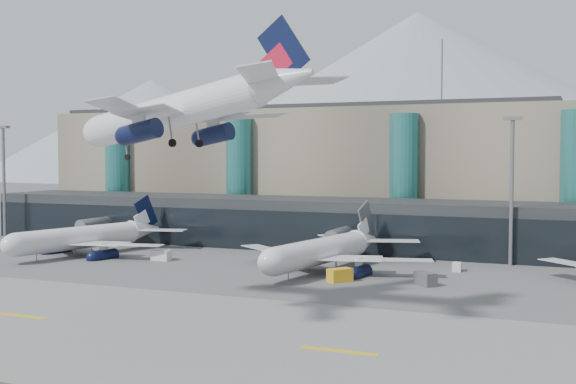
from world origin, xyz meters
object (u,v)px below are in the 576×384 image
(lightmast_mid, at_px, (512,182))
(jet_parked_left, at_px, (95,230))
(jet_parked_mid, at_px, (330,242))
(veh_a, at_px, (161,255))
(veh_c, at_px, (425,279))
(veh_g, at_px, (457,267))
(veh_h, at_px, (340,275))
(veh_f, at_px, (54,246))
(hero_jet, at_px, (197,98))
(veh_b, at_px, (304,255))
(lightmast_left, at_px, (4,175))

(lightmast_mid, height_order, jet_parked_left, lightmast_mid)
(jet_parked_mid, xyz_separation_m, veh_a, (-31.61, -1.96, -3.68))
(jet_parked_mid, bearing_deg, jet_parked_left, 99.32)
(jet_parked_mid, xyz_separation_m, veh_c, (17.64, -8.43, -3.65))
(veh_g, relative_size, veh_h, 0.65)
(jet_parked_left, xyz_separation_m, veh_h, (53.46, -11.15, -3.58))
(jet_parked_mid, distance_m, veh_g, 21.11)
(jet_parked_left, xyz_separation_m, veh_c, (65.94, -9.14, -3.61))
(jet_parked_left, bearing_deg, veh_a, -84.91)
(jet_parked_mid, height_order, veh_f, jet_parked_mid)
(lightmast_mid, xyz_separation_m, veh_h, (-22.07, -26.66, -13.41))
(lightmast_mid, distance_m, hero_jet, 65.26)
(hero_jet, height_order, veh_a, hero_jet)
(jet_parked_left, xyz_separation_m, jet_parked_mid, (48.31, -0.71, 0.03))
(jet_parked_mid, relative_size, veh_h, 10.35)
(jet_parked_left, bearing_deg, veh_b, -62.44)
(lightmast_left, bearing_deg, veh_g, -3.78)
(veh_c, relative_size, veh_f, 1.18)
(jet_parked_mid, relative_size, veh_a, 11.23)
(veh_g, bearing_deg, veh_a, -85.87)
(veh_g, bearing_deg, lightmast_left, -98.95)
(jet_parked_left, relative_size, veh_b, 14.93)
(jet_parked_left, xyz_separation_m, veh_a, (16.70, -2.67, -3.64))
(lightmast_left, height_order, hero_jet, hero_jet)
(lightmast_left, distance_m, jet_parked_mid, 84.40)
(jet_parked_left, bearing_deg, veh_g, -71.00)
(lightmast_mid, xyz_separation_m, hero_jet, (-28.81, -57.49, 11.11))
(veh_a, height_order, veh_f, veh_a)
(veh_a, relative_size, veh_c, 0.96)
(lightmast_mid, height_order, veh_c, lightmast_mid)
(lightmast_left, relative_size, veh_c, 7.27)
(veh_a, height_order, veh_c, veh_c)
(lightmast_left, distance_m, veh_c, 103.60)
(veh_f, bearing_deg, jet_parked_left, -96.24)
(jet_parked_mid, height_order, veh_g, jet_parked_mid)
(hero_jet, height_order, veh_c, hero_jet)
(jet_parked_left, distance_m, veh_b, 41.00)
(jet_parked_left, bearing_deg, veh_h, -87.61)
(jet_parked_mid, height_order, veh_a, jet_parked_mid)
(veh_g, bearing_deg, hero_jet, -29.24)
(veh_c, height_order, veh_f, veh_c)
(veh_f, relative_size, veh_g, 1.25)
(veh_a, bearing_deg, lightmast_left, 162.90)
(veh_b, relative_size, veh_c, 0.72)
(veh_a, bearing_deg, veh_b, 27.19)
(jet_parked_mid, relative_size, veh_b, 14.97)
(lightmast_left, relative_size, veh_a, 7.59)
(jet_parked_mid, bearing_deg, veh_a, 103.71)
(jet_parked_mid, height_order, veh_b, jet_parked_mid)
(veh_h, bearing_deg, veh_g, -4.49)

